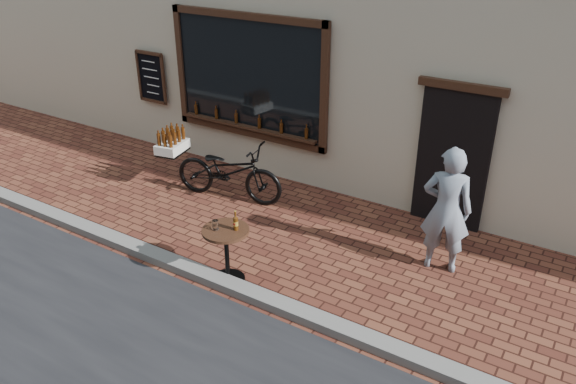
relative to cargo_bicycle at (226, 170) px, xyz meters
The scene contains 5 objects.
ground 2.85m from the cargo_bicycle, 55.26° to the right, with size 90.00×90.00×0.00m, color #4C2218.
kerb 2.68m from the cargo_bicycle, 52.79° to the right, with size 90.00×0.25×0.12m, color slate.
cargo_bicycle is the anchor object (origin of this frame).
bistro_table 2.47m from the cargo_bicycle, 52.45° to the right, with size 0.63×0.63×1.08m.
pedestrian 3.86m from the cargo_bicycle, ahead, with size 0.67×0.44×1.83m, color gray.
Camera 1 is at (3.92, -4.57, 4.54)m, focal length 35.00 mm.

